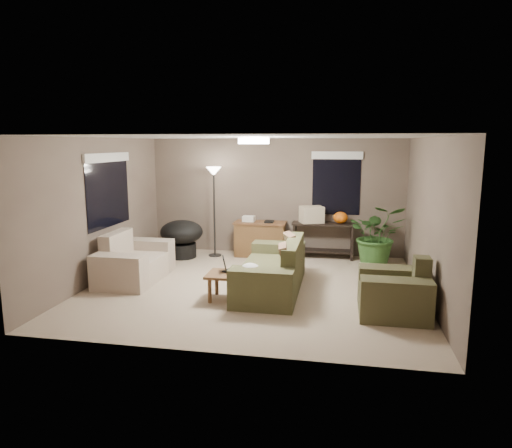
% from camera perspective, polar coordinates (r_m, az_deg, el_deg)
% --- Properties ---
extents(room_shell, '(5.50, 5.50, 5.50)m').
position_cam_1_polar(room_shell, '(7.51, -0.28, 1.24)').
color(room_shell, tan).
rests_on(room_shell, ground).
extents(main_sofa, '(0.95, 2.20, 0.85)m').
position_cam_1_polar(main_sofa, '(7.58, 2.21, -6.08)').
color(main_sofa, '#4B4B2D').
rests_on(main_sofa, ground).
extents(throw_pillows, '(0.38, 1.39, 0.47)m').
position_cam_1_polar(throw_pillows, '(7.46, 4.17, -3.55)').
color(throw_pillows, '#8C7251').
rests_on(throw_pillows, main_sofa).
extents(loveseat, '(0.90, 1.60, 0.85)m').
position_cam_1_polar(loveseat, '(8.42, -15.08, -4.75)').
color(loveseat, beige).
rests_on(loveseat, ground).
extents(armchair, '(0.95, 1.00, 0.85)m').
position_cam_1_polar(armchair, '(6.83, 16.94, -8.34)').
color(armchair, brown).
rests_on(armchair, ground).
extents(coffee_table, '(1.00, 0.55, 0.42)m').
position_cam_1_polar(coffee_table, '(7.07, -2.08, -6.74)').
color(coffee_table, brown).
rests_on(coffee_table, ground).
extents(laptop, '(0.42, 0.34, 0.24)m').
position_cam_1_polar(laptop, '(7.17, -3.23, -5.50)').
color(laptop, black).
rests_on(laptop, coffee_table).
extents(plastic_bag, '(0.32, 0.29, 0.22)m').
position_cam_1_polar(plastic_bag, '(6.84, -0.73, -5.82)').
color(plastic_bag, white).
rests_on(plastic_bag, coffee_table).
extents(desk, '(1.10, 0.50, 0.75)m').
position_cam_1_polar(desk, '(9.77, 0.54, -1.88)').
color(desk, brown).
rests_on(desk, ground).
extents(desk_papers, '(0.67, 0.27, 0.12)m').
position_cam_1_polar(desk_papers, '(9.71, -0.38, 0.59)').
color(desk_papers, silver).
rests_on(desk_papers, desk).
extents(console_table, '(1.30, 0.40, 0.75)m').
position_cam_1_polar(console_table, '(9.74, 8.37, -1.67)').
color(console_table, black).
rests_on(console_table, ground).
extents(pumpkin, '(0.33, 0.33, 0.24)m').
position_cam_1_polar(pumpkin, '(9.65, 10.51, 0.79)').
color(pumpkin, orange).
rests_on(pumpkin, console_table).
extents(cardboard_box, '(0.56, 0.50, 0.34)m').
position_cam_1_polar(cardboard_box, '(9.66, 6.96, 1.19)').
color(cardboard_box, beige).
rests_on(cardboard_box, console_table).
extents(papasan_chair, '(1.12, 1.12, 0.80)m').
position_cam_1_polar(papasan_chair, '(9.79, -9.28, -1.46)').
color(papasan_chair, black).
rests_on(papasan_chair, ground).
extents(floor_lamp, '(0.32, 0.32, 1.91)m').
position_cam_1_polar(floor_lamp, '(9.67, -5.30, 5.27)').
color(floor_lamp, black).
rests_on(floor_lamp, ground).
extents(ceiling_fixture, '(0.50, 0.50, 0.10)m').
position_cam_1_polar(ceiling_fixture, '(7.42, -0.29, 10.36)').
color(ceiling_fixture, white).
rests_on(ceiling_fixture, room_shell).
extents(houseplant, '(1.10, 1.22, 0.95)m').
position_cam_1_polar(houseplant, '(9.38, 14.93, -2.12)').
color(houseplant, '#2D5923').
rests_on(houseplant, ground).
extents(cat_scratching_post, '(0.32, 0.32, 0.50)m').
position_cam_1_polar(cat_scratching_post, '(7.60, 17.38, -7.13)').
color(cat_scratching_post, tan).
rests_on(cat_scratching_post, ground).
extents(window_left, '(0.05, 1.56, 1.33)m').
position_cam_1_polar(window_left, '(8.65, -18.01, 5.49)').
color(window_left, black).
rests_on(window_left, room_shell).
extents(window_back, '(1.06, 0.05, 1.33)m').
position_cam_1_polar(window_back, '(9.78, 10.04, 6.32)').
color(window_back, black).
rests_on(window_back, room_shell).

